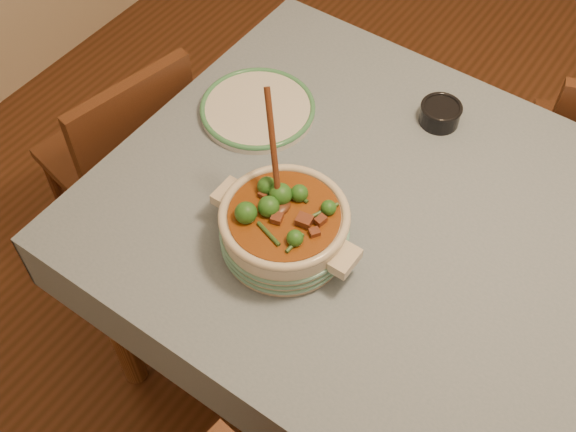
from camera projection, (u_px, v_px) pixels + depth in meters
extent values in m
plane|color=#442613|center=(412.00, 395.00, 2.19)|extent=(4.50, 4.50, 0.00)
cube|color=brown|center=(456.00, 264.00, 1.61)|extent=(1.60, 1.00, 0.05)
cube|color=gray|center=(459.00, 257.00, 1.59)|extent=(1.68, 1.08, 0.01)
cylinder|color=brown|center=(115.00, 318.00, 1.95)|extent=(0.07, 0.07, 0.70)
cylinder|color=brown|center=(297.00, 130.00, 2.37)|extent=(0.07, 0.07, 0.70)
cylinder|color=beige|center=(284.00, 230.00, 1.56)|extent=(0.27, 0.27, 0.11)
torus|color=beige|center=(284.00, 215.00, 1.52)|extent=(0.28, 0.28, 0.02)
cube|color=beige|center=(345.00, 260.00, 1.49)|extent=(0.04, 0.07, 0.03)
cube|color=beige|center=(228.00, 194.00, 1.60)|extent=(0.04, 0.07, 0.03)
cylinder|color=brown|center=(284.00, 217.00, 1.52)|extent=(0.24, 0.24, 0.02)
cylinder|color=silver|center=(258.00, 110.00, 1.84)|extent=(0.36, 0.36, 0.02)
torus|color=#3E8A5A|center=(258.00, 107.00, 1.84)|extent=(0.30, 0.30, 0.01)
cylinder|color=black|center=(440.00, 114.00, 1.81)|extent=(0.13, 0.13, 0.05)
torus|color=black|center=(442.00, 107.00, 1.79)|extent=(0.11, 0.11, 0.01)
cylinder|color=black|center=(441.00, 110.00, 1.80)|extent=(0.09, 0.09, 0.01)
cylinder|color=#542A19|center=(526.00, 151.00, 2.51)|extent=(0.04, 0.04, 0.41)
cylinder|color=#542A19|center=(516.00, 223.00, 2.33)|extent=(0.04, 0.04, 0.41)
cube|color=#542A19|center=(117.00, 155.00, 2.23)|extent=(0.45, 0.45, 0.04)
cube|color=#542A19|center=(139.00, 140.00, 1.99)|extent=(0.11, 0.38, 0.41)
cylinder|color=#542A19|center=(139.00, 145.00, 2.53)|extent=(0.04, 0.04, 0.41)
cylinder|color=#542A19|center=(59.00, 195.00, 2.40)|extent=(0.04, 0.04, 0.41)
cylinder|color=#542A19|center=(198.00, 198.00, 2.39)|extent=(0.04, 0.04, 0.41)
cylinder|color=#542A19|center=(116.00, 254.00, 2.25)|extent=(0.04, 0.04, 0.41)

